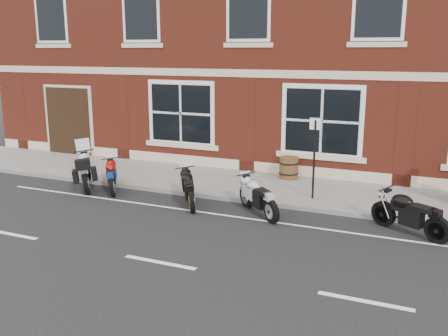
{
  "coord_description": "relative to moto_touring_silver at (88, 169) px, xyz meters",
  "views": [
    {
      "loc": [
        4.85,
        -11.0,
        4.14
      ],
      "look_at": [
        -0.59,
        1.6,
        0.89
      ],
      "focal_mm": 40.0,
      "sensor_mm": 36.0,
      "label": 1
    }
  ],
  "objects": [
    {
      "name": "moto_sport_black",
      "position": [
        3.7,
        -0.31,
        -0.08
      ],
      "size": [
        1.12,
        1.69,
        0.87
      ],
      "rotation": [
        0.0,
        0.0,
        0.56
      ],
      "color": "black",
      "rests_on": "ground"
    },
    {
      "name": "kerb",
      "position": [
        4.91,
        0.41,
        -0.52
      ],
      "size": [
        30.0,
        0.16,
        0.12
      ],
      "primitive_type": "cube",
      "color": "slate",
      "rests_on": "ground"
    },
    {
      "name": "ground",
      "position": [
        4.91,
        -1.01,
        -0.58
      ],
      "size": [
        80.0,
        80.0,
        0.0
      ],
      "primitive_type": "plane",
      "color": "black",
      "rests_on": "ground"
    },
    {
      "name": "moto_sport_red",
      "position": [
        0.93,
        0.02,
        -0.1
      ],
      "size": [
        1.13,
        1.59,
        0.83
      ],
      "rotation": [
        0.0,
        0.0,
        0.6
      ],
      "color": "black",
      "rests_on": "ground"
    },
    {
      "name": "moto_touring_silver",
      "position": [
        0.0,
        0.0,
        0.0
      ],
      "size": [
        1.41,
        1.81,
        1.42
      ],
      "rotation": [
        0.0,
        0.0,
        0.65
      ],
      "color": "black",
      "rests_on": "ground"
    },
    {
      "name": "pub_building",
      "position": [
        4.91,
        9.49,
        5.42
      ],
      "size": [
        24.0,
        12.0,
        12.0
      ],
      "primitive_type": "cube",
      "color": "maroon",
      "rests_on": "ground"
    },
    {
      "name": "sidewalk",
      "position": [
        4.91,
        1.99,
        -0.52
      ],
      "size": [
        30.0,
        3.0,
        0.12
      ],
      "primitive_type": "cube",
      "color": "slate",
      "rests_on": "ground"
    },
    {
      "name": "moto_sport_silver",
      "position": [
        5.71,
        -0.37,
        -0.07
      ],
      "size": [
        1.53,
        1.45,
        0.89
      ],
      "rotation": [
        0.0,
        0.0,
        0.82
      ],
      "color": "black",
      "rests_on": "ground"
    },
    {
      "name": "parking_sign",
      "position": [
        6.74,
        1.19,
        0.84
      ],
      "size": [
        0.32,
        0.06,
        2.25
      ],
      "rotation": [
        0.0,
        0.0,
        0.0
      ],
      "color": "black",
      "rests_on": "sidewalk"
    },
    {
      "name": "barrel_planter",
      "position": [
        5.51,
        3.06,
        -0.11
      ],
      "size": [
        0.63,
        0.63,
        0.7
      ],
      "color": "#462312",
      "rests_on": "sidewalk"
    },
    {
      "name": "moto_naked_black",
      "position": [
        9.35,
        -0.32,
        -0.05
      ],
      "size": [
        1.82,
        1.14,
        0.92
      ],
      "rotation": [
        0.0,
        0.0,
        1.04
      ],
      "color": "black",
      "rests_on": "ground"
    }
  ]
}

